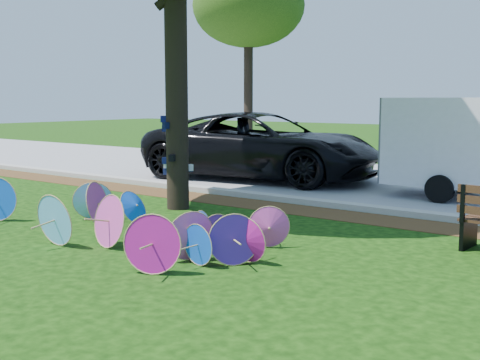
{
  "coord_description": "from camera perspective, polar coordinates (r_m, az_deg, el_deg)",
  "views": [
    {
      "loc": [
        6.1,
        -5.54,
        2.15
      ],
      "look_at": [
        0.5,
        2.0,
        0.9
      ],
      "focal_mm": 45.0,
      "sensor_mm": 36.0,
      "label": 1
    }
  ],
  "objects": [
    {
      "name": "ground",
      "position": [
        8.52,
        -10.88,
        -7.18
      ],
      "size": [
        90.0,
        90.0,
        0.0
      ],
      "primitive_type": "plane",
      "color": "black",
      "rests_on": "ground"
    },
    {
      "name": "mulch_strip",
      "position": [
        11.94,
        5.24,
        -2.79
      ],
      "size": [
        90.0,
        1.0,
        0.01
      ],
      "primitive_type": "cube",
      "color": "#472D16",
      "rests_on": "ground"
    },
    {
      "name": "curb",
      "position": [
        12.53,
        6.91,
        -2.07
      ],
      "size": [
        90.0,
        0.3,
        0.12
      ],
      "primitive_type": "cube",
      "color": "#B7B5AD",
      "rests_on": "ground"
    },
    {
      "name": "street",
      "position": [
        16.23,
        14.2,
        -0.24
      ],
      "size": [
        90.0,
        8.0,
        0.01
      ],
      "primitive_type": "cube",
      "color": "gray",
      "rests_on": "ground"
    },
    {
      "name": "parasol_pile",
      "position": [
        9.27,
        -10.5,
        -3.68
      ],
      "size": [
        5.96,
        2.59,
        0.81
      ],
      "color": "blue",
      "rests_on": "ground"
    },
    {
      "name": "black_van",
      "position": [
        16.4,
        2.08,
        3.24
      ],
      "size": [
        6.86,
        3.83,
        1.81
      ],
      "primitive_type": "imported",
      "rotation": [
        0.0,
        0.0,
        1.7
      ],
      "color": "black",
      "rests_on": "ground"
    },
    {
      "name": "cargo_trailer",
      "position": [
        13.99,
        19.68,
        3.46
      ],
      "size": [
        2.72,
        1.73,
        2.5
      ],
      "primitive_type": "cube",
      "rotation": [
        0.0,
        0.0,
        0.0
      ],
      "color": "white",
      "rests_on": "ground"
    }
  ]
}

